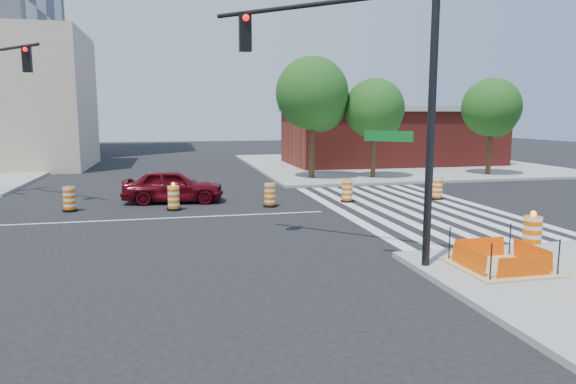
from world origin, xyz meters
name	(u,v)px	position (x,y,z in m)	size (l,w,h in m)	color
ground	(145,219)	(0.00, 0.00, 0.00)	(120.00, 120.00, 0.00)	black
sidewalk_ne	(390,164)	(18.00, 18.00, 0.07)	(22.00, 22.00, 0.15)	gray
crosswalk_east	(410,208)	(10.95, 0.00, 0.01)	(6.75, 13.50, 0.01)	silver
lane_centerline	(145,219)	(0.00, 0.00, 0.01)	(14.00, 0.12, 0.01)	silver
excavation_pit	(500,265)	(9.00, -9.00, 0.22)	(2.20, 2.20, 0.90)	tan
brick_storefront	(391,136)	(18.00, 18.00, 2.32)	(16.50, 8.50, 4.60)	maroon
red_coupe	(173,186)	(1.10, 3.70, 0.77)	(1.81, 4.50, 1.53)	#54070F
signal_pole_se	(363,62)	(5.98, -7.12, 5.29)	(4.86, 4.60, 8.65)	black
pit_drum	(532,236)	(10.63, -8.03, 0.65)	(0.61, 0.61, 1.21)	black
tree_north_c	(313,98)	(9.41, 10.15, 4.97)	(4.36, 4.36, 7.41)	#382314
tree_north_d	(375,112)	(13.16, 9.56, 4.12)	(3.61, 3.61, 6.14)	#382314
tree_north_e	(492,111)	(21.03, 9.43, 4.21)	(3.69, 3.69, 6.27)	#382314
median_drum_2	(69,200)	(-3.10, 2.36, 0.48)	(0.60, 0.60, 1.02)	black
median_drum_3	(174,199)	(1.09, 1.67, 0.49)	(0.60, 0.60, 1.18)	black
median_drum_4	(270,196)	(5.16, 1.61, 0.48)	(0.60, 0.60, 1.02)	black
median_drum_5	(347,192)	(8.81, 2.00, 0.48)	(0.60, 0.60, 1.02)	black
median_drum_6	(437,189)	(13.19, 1.76, 0.48)	(0.60, 0.60, 1.02)	black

